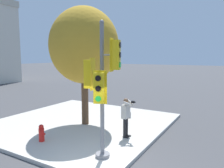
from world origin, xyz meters
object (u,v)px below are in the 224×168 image
object	(u,v)px
traffic_signal_pole	(101,83)
fire_hydrant	(41,133)
street_tree	(84,46)
person_photographer	(126,114)

from	to	relation	value
traffic_signal_pole	fire_hydrant	bearing A→B (deg)	89.87
street_tree	fire_hydrant	size ratio (longest dim) A/B	8.32
traffic_signal_pole	person_photographer	distance (m)	2.60
person_photographer	street_tree	xyz separation A→B (m)	(0.54, 2.50, 2.81)
traffic_signal_pole	person_photographer	bearing A→B (deg)	5.05
traffic_signal_pole	street_tree	world-z (taller)	street_tree
person_photographer	fire_hydrant	size ratio (longest dim) A/B	2.39
person_photographer	fire_hydrant	bearing A→B (deg)	128.72
person_photographer	fire_hydrant	xyz separation A→B (m)	(-2.09, 2.61, -0.62)
street_tree	fire_hydrant	xyz separation A→B (m)	(-2.63, 0.11, -3.43)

